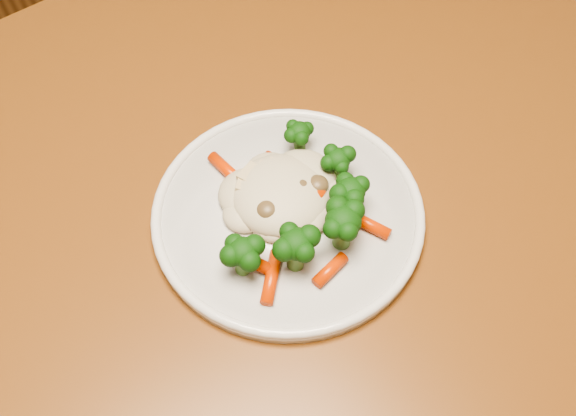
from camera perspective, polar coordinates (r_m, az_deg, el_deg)
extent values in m
cube|color=brown|center=(0.74, -6.65, -0.60)|extent=(1.21, 0.90, 0.04)
cube|color=brown|center=(1.38, 5.32, 9.87)|extent=(0.07, 0.07, 0.71)
cylinder|color=white|center=(0.70, 0.00, -0.63)|extent=(0.26, 0.26, 0.01)
ellipsoid|color=beige|center=(0.68, -0.61, 1.57)|extent=(0.11, 0.10, 0.04)
ellipsoid|color=black|center=(0.64, -3.53, -3.99)|extent=(0.05, 0.05, 0.04)
ellipsoid|color=black|center=(0.64, 0.65, -3.46)|extent=(0.05, 0.05, 0.05)
ellipsoid|color=black|center=(0.66, 4.31, -1.72)|extent=(0.05, 0.05, 0.05)
ellipsoid|color=black|center=(0.68, 4.88, 0.76)|extent=(0.05, 0.05, 0.04)
ellipsoid|color=black|center=(0.71, 3.93, 3.34)|extent=(0.04, 0.04, 0.04)
ellipsoid|color=black|center=(0.73, 0.89, 5.56)|extent=(0.04, 0.04, 0.03)
cylinder|color=#EB3F05|center=(0.72, -4.78, 2.94)|extent=(0.02, 0.05, 0.01)
cylinder|color=#EB3F05|center=(0.72, -2.22, 3.26)|extent=(0.04, 0.03, 0.01)
cylinder|color=#EB3F05|center=(0.71, 1.78, 2.80)|extent=(0.05, 0.02, 0.01)
cylinder|color=#EB3F05|center=(0.66, -3.11, -4.10)|extent=(0.04, 0.05, 0.01)
cylinder|color=#EB3F05|center=(0.65, -1.31, -5.49)|extent=(0.04, 0.05, 0.01)
cylinder|color=#EB3F05|center=(0.65, 3.35, -4.92)|extent=(0.04, 0.02, 0.01)
cylinder|color=#EB3F05|center=(0.68, 6.27, -1.25)|extent=(0.03, 0.05, 0.01)
cylinder|color=#EB3F05|center=(0.69, 1.40, 1.58)|extent=(0.03, 0.04, 0.01)
ellipsoid|color=brown|center=(0.69, 0.92, 1.60)|extent=(0.02, 0.02, 0.02)
ellipsoid|color=brown|center=(0.69, 2.35, 1.85)|extent=(0.02, 0.02, 0.02)
ellipsoid|color=brown|center=(0.67, -1.61, -0.13)|extent=(0.02, 0.02, 0.02)
cube|color=beige|center=(0.70, -2.00, 2.62)|extent=(0.03, 0.03, 0.01)
cube|color=beige|center=(0.70, -0.74, 3.31)|extent=(0.02, 0.02, 0.01)
cube|color=beige|center=(0.69, -3.64, 1.75)|extent=(0.02, 0.02, 0.01)
cube|color=beige|center=(0.70, -3.00, 2.56)|extent=(0.03, 0.02, 0.01)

